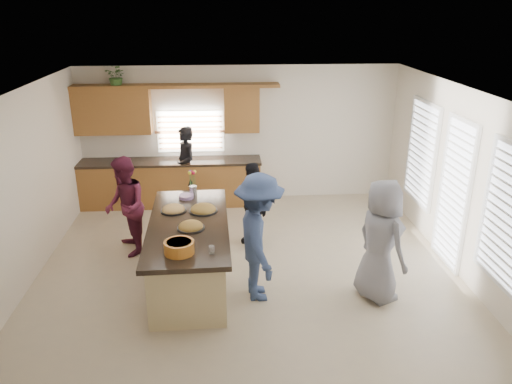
{
  "coord_description": "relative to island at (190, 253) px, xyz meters",
  "views": [
    {
      "loc": [
        -0.33,
        -7.1,
        3.94
      ],
      "look_at": [
        0.17,
        0.24,
        1.15
      ],
      "focal_mm": 35.0,
      "sensor_mm": 36.0,
      "label": 1
    }
  ],
  "objects": [
    {
      "name": "floor",
      "position": [
        0.87,
        0.43,
        -0.45
      ],
      "size": [
        6.5,
        6.5,
        0.0
      ],
      "primitive_type": "plane",
      "color": "tan",
      "rests_on": "ground"
    },
    {
      "name": "room_shell",
      "position": [
        0.87,
        0.43,
        1.45
      ],
      "size": [
        6.52,
        6.02,
        2.81
      ],
      "color": "silver",
      "rests_on": "ground"
    },
    {
      "name": "back_cabinetry",
      "position": [
        -0.6,
        3.16,
        0.46
      ],
      "size": [
        4.08,
        0.66,
        2.46
      ],
      "color": "#925F2A",
      "rests_on": "ground"
    },
    {
      "name": "right_wall_glazing",
      "position": [
        4.09,
        0.3,
        0.89
      ],
      "size": [
        0.06,
        4.0,
        2.25
      ],
      "color": "white",
      "rests_on": "ground"
    },
    {
      "name": "island",
      "position": [
        0.0,
        0.0,
        0.0
      ],
      "size": [
        1.22,
        2.73,
        0.95
      ],
      "rotation": [
        0.0,
        0.0,
        0.02
      ],
      "color": "tan",
      "rests_on": "ground"
    },
    {
      "name": "platter_front",
      "position": [
        0.05,
        -0.2,
        0.52
      ],
      "size": [
        0.39,
        0.39,
        0.16
      ],
      "color": "black",
      "rests_on": "island"
    },
    {
      "name": "platter_mid",
      "position": [
        0.21,
        0.42,
        0.53
      ],
      "size": [
        0.44,
        0.44,
        0.18
      ],
      "color": "black",
      "rests_on": "island"
    },
    {
      "name": "platter_back",
      "position": [
        -0.25,
        0.45,
        0.52
      ],
      "size": [
        0.39,
        0.39,
        0.16
      ],
      "color": "black",
      "rests_on": "island"
    },
    {
      "name": "salad_bowl",
      "position": [
        -0.06,
        -0.93,
        0.59
      ],
      "size": [
        0.39,
        0.39,
        0.16
      ],
      "color": "orange",
      "rests_on": "island"
    },
    {
      "name": "clear_cup",
      "position": [
        0.36,
        -0.97,
        0.55
      ],
      "size": [
        0.07,
        0.07,
        0.11
      ],
      "primitive_type": "cylinder",
      "color": "white",
      "rests_on": "island"
    },
    {
      "name": "plate_stack",
      "position": [
        -0.09,
        1.0,
        0.52
      ],
      "size": [
        0.24,
        0.24,
        0.05
      ],
      "primitive_type": "cylinder",
      "color": "#AA83BF",
      "rests_on": "island"
    },
    {
      "name": "flower_vase",
      "position": [
        0.02,
        1.13,
        0.72
      ],
      "size": [
        0.14,
        0.14,
        0.43
      ],
      "color": "silver",
      "rests_on": "island"
    },
    {
      "name": "potted_plant",
      "position": [
        -1.48,
        3.25,
        2.17
      ],
      "size": [
        0.5,
        0.47,
        0.45
      ],
      "primitive_type": "imported",
      "rotation": [
        0.0,
        0.0,
        -0.38
      ],
      "color": "#3D6A2A",
      "rests_on": "back_cabinetry"
    },
    {
      "name": "woman_left_back",
      "position": [
        -0.23,
        3.03,
        0.38
      ],
      "size": [
        0.62,
        0.72,
        1.66
      ],
      "primitive_type": "imported",
      "rotation": [
        0.0,
        0.0,
        -1.12
      ],
      "color": "black",
      "rests_on": "ground"
    },
    {
      "name": "woman_left_mid",
      "position": [
        -1.08,
        0.98,
        0.38
      ],
      "size": [
        0.84,
        0.96,
        1.66
      ],
      "primitive_type": "imported",
      "rotation": [
        0.0,
        0.0,
        -1.26
      ],
      "color": "maroon",
      "rests_on": "ground"
    },
    {
      "name": "woman_left_front",
      "position": [
        1.01,
        1.16,
        0.29
      ],
      "size": [
        0.66,
        0.94,
        1.49
      ],
      "primitive_type": "imported",
      "rotation": [
        0.0,
        0.0,
        -1.19
      ],
      "color": "black",
      "rests_on": "ground"
    },
    {
      "name": "woman_right_back",
      "position": [
        1.0,
        -0.49,
        0.47
      ],
      "size": [
        0.77,
        1.24,
        1.84
      ],
      "primitive_type": "imported",
      "rotation": [
        0.0,
        0.0,
        1.65
      ],
      "color": "navy",
      "rests_on": "ground"
    },
    {
      "name": "woman_right_front",
      "position": [
        2.67,
        -0.64,
        0.43
      ],
      "size": [
        0.86,
        1.02,
        1.77
      ],
      "primitive_type": "imported",
      "rotation": [
        0.0,
        0.0,
        1.98
      ],
      "color": "slate",
      "rests_on": "ground"
    }
  ]
}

